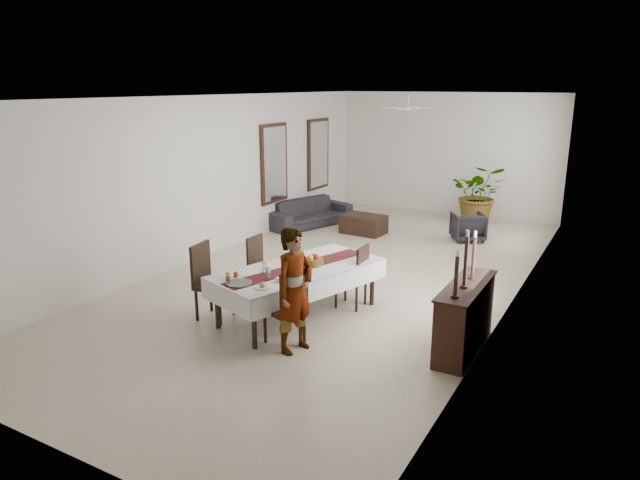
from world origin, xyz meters
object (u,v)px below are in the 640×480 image
at_px(red_pitcher, 295,255).
at_px(woman, 295,291).
at_px(sofa, 309,213).
at_px(sideboard_body, 464,319).
at_px(dining_table_top, 298,270).

bearing_deg(red_pitcher, woman, -58.45).
relative_size(red_pitcher, sofa, 0.09).
xyz_separation_m(sideboard_body, sofa, (-5.24, 4.93, -0.12)).
distance_m(red_pitcher, woman, 1.44).
relative_size(dining_table_top, woman, 1.46).
height_order(woman, sideboard_body, woman).
distance_m(sideboard_body, sofa, 7.20).
relative_size(dining_table_top, sideboard_body, 1.64).
height_order(dining_table_top, sofa, dining_table_top).
bearing_deg(dining_table_top, woman, -42.82).
height_order(red_pitcher, sofa, red_pitcher).
relative_size(sideboard_body, sofa, 0.67).
height_order(woman, sofa, woman).
relative_size(red_pitcher, sideboard_body, 0.14).
xyz_separation_m(dining_table_top, sideboard_body, (2.49, 0.08, -0.29)).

